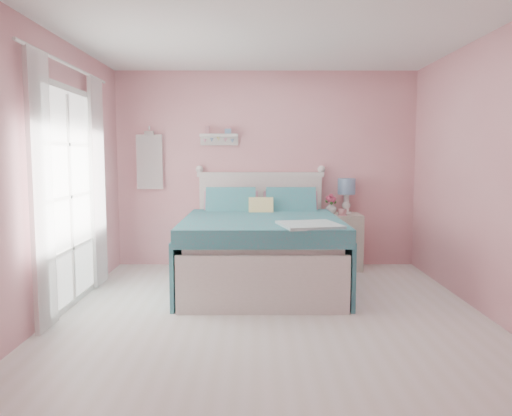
{
  "coord_description": "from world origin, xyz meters",
  "views": [
    {
      "loc": [
        -0.15,
        -4.47,
        1.48
      ],
      "look_at": [
        -0.14,
        1.2,
        0.89
      ],
      "focal_mm": 35.0,
      "sensor_mm": 36.0,
      "label": 1
    }
  ],
  "objects_px": {
    "bed": "(261,249)",
    "nightstand": "(341,241)",
    "vase": "(331,208)",
    "table_lamp": "(346,189)",
    "teacup": "(342,212)"
  },
  "relations": [
    {
      "from": "table_lamp",
      "to": "nightstand",
      "type": "bearing_deg",
      "value": -126.28
    },
    {
      "from": "nightstand",
      "to": "teacup",
      "type": "height_order",
      "value": "teacup"
    },
    {
      "from": "table_lamp",
      "to": "teacup",
      "type": "xyz_separation_m",
      "value": [
        -0.1,
        -0.27,
        -0.28
      ]
    },
    {
      "from": "table_lamp",
      "to": "vase",
      "type": "distance_m",
      "value": 0.32
    },
    {
      "from": "table_lamp",
      "to": "teacup",
      "type": "relative_size",
      "value": 4.31
    },
    {
      "from": "bed",
      "to": "vase",
      "type": "bearing_deg",
      "value": 43.14
    },
    {
      "from": "vase",
      "to": "nightstand",
      "type": "bearing_deg",
      "value": -21.26
    },
    {
      "from": "bed",
      "to": "teacup",
      "type": "bearing_deg",
      "value": 32.31
    },
    {
      "from": "nightstand",
      "to": "bed",
      "type": "bearing_deg",
      "value": -141.99
    },
    {
      "from": "vase",
      "to": "teacup",
      "type": "relative_size",
      "value": 1.49
    },
    {
      "from": "bed",
      "to": "table_lamp",
      "type": "bearing_deg",
      "value": 39.09
    },
    {
      "from": "nightstand",
      "to": "table_lamp",
      "type": "bearing_deg",
      "value": 53.72
    },
    {
      "from": "nightstand",
      "to": "vase",
      "type": "distance_m",
      "value": 0.46
    },
    {
      "from": "nightstand",
      "to": "teacup",
      "type": "xyz_separation_m",
      "value": [
        -0.02,
        -0.16,
        0.4
      ]
    },
    {
      "from": "bed",
      "to": "nightstand",
      "type": "bearing_deg",
      "value": 37.67
    }
  ]
}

